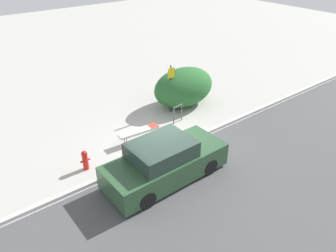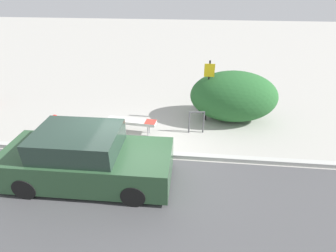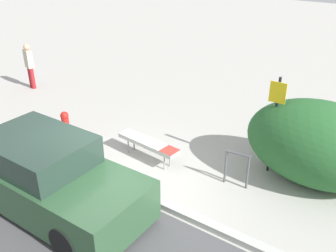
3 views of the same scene
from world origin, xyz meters
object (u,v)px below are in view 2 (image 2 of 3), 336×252
(bench, at_px, (132,122))
(bike_rack, at_px, (196,120))
(parked_car_near, at_px, (86,159))
(sign_post, at_px, (208,86))
(fire_hydrant, at_px, (56,124))

(bench, bearing_deg, bike_rack, 11.43)
(parked_car_near, bearing_deg, bike_rack, 43.85)
(sign_post, relative_size, fire_hydrant, 3.01)
(bike_rack, relative_size, fire_hydrant, 1.08)
(parked_car_near, bearing_deg, fire_hydrant, 131.32)
(bike_rack, distance_m, fire_hydrant, 4.80)
(bike_rack, bearing_deg, fire_hydrant, -172.37)
(sign_post, height_order, fire_hydrant, sign_post)
(bench, xyz_separation_m, bike_rack, (2.22, 0.24, 0.06))
(bike_rack, bearing_deg, bench, -173.74)
(bench, bearing_deg, parked_car_near, -98.30)
(bench, relative_size, parked_car_near, 0.40)
(bike_rack, height_order, fire_hydrant, bike_rack)
(bench, height_order, bike_rack, bike_rack)
(fire_hydrant, xyz_separation_m, parked_car_near, (1.93, -2.14, 0.27))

